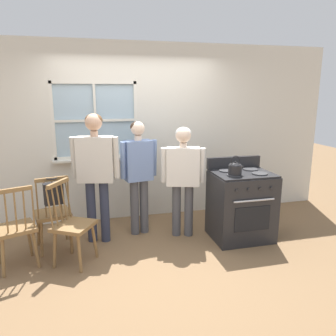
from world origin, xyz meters
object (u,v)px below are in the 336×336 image
person_elderly_left (96,165)px  potted_plant (94,153)px  person_teen_center (139,168)px  chair_by_window (53,215)px  stove (241,205)px  chair_center_cluster (15,229)px  person_adult_right (183,171)px  handbag (54,193)px  kettle (235,168)px  chair_near_wall (72,226)px

person_elderly_left → potted_plant: size_ratio=5.64×
person_teen_center → potted_plant: (-0.57, 0.60, 0.13)m
chair_by_window → stove: (2.45, -0.27, 0.01)m
chair_center_cluster → person_adult_right: size_ratio=0.65×
person_adult_right → potted_plant: bearing=160.9°
chair_by_window → person_teen_center: bearing=177.3°
person_teen_center → person_adult_right: 0.61m
stove → handbag: size_ratio=3.53×
person_teen_center → potted_plant: person_teen_center is taller
person_teen_center → person_elderly_left: bearing=-177.9°
person_teen_center → kettle: (1.14, -0.62, 0.08)m
chair_center_cluster → potted_plant: potted_plant is taller
person_elderly_left → stove: bearing=1.7°
chair_center_cluster → person_elderly_left: size_ratio=0.57×
person_elderly_left → handbag: bearing=-135.5°
person_elderly_left → potted_plant: bearing=101.9°
kettle → potted_plant: bearing=144.6°
chair_by_window → person_teen_center: 1.25m
chair_by_window → chair_center_cluster: bearing=32.3°
kettle → handbag: bearing=175.5°
chair_near_wall → potted_plant: 1.42m
stove → person_teen_center: bearing=159.7°
potted_plant → person_adult_right: bearing=-35.7°
person_adult_right → handbag: bearing=-155.7°
chair_center_cluster → handbag: bearing=178.7°
chair_near_wall → stove: 2.21m
chair_center_cluster → person_teen_center: (1.51, 0.59, 0.49)m
chair_near_wall → person_teen_center: (0.89, 0.64, 0.49)m
stove → handbag: bearing=178.9°
stove → kettle: 0.59m
person_adult_right → chair_center_cluster: bearing=-153.2°
person_teen_center → kettle: 1.30m
chair_center_cluster → person_adult_right: (2.08, 0.37, 0.47)m
person_elderly_left → person_adult_right: size_ratio=1.12×
kettle → person_adult_right: bearing=145.1°
chair_center_cluster → kettle: bearing=158.7°
person_adult_right → stove: 0.91m
chair_near_wall → potted_plant: potted_plant is taller
chair_center_cluster → person_elderly_left: person_elderly_left is taller
chair_by_window → person_adult_right: bearing=166.5°
chair_near_wall → stove: bearing=-55.6°
chair_center_cluster → person_adult_right: person_adult_right is taller
chair_center_cluster → potted_plant: (0.94, 1.19, 0.61)m
person_elderly_left → person_teen_center: bearing=24.7°
chair_by_window → handbag: size_ratio=3.20×
potted_plant → stove: bearing=-29.9°
chair_near_wall → chair_center_cluster: size_ratio=1.00×
person_teen_center → handbag: person_teen_center is taller
person_adult_right → potted_plant: person_adult_right is taller
chair_by_window → potted_plant: (0.57, 0.81, 0.61)m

